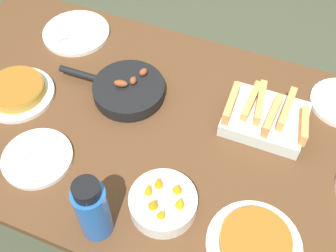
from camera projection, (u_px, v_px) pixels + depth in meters
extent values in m
plane|color=#474C38|center=(168.00, 224.00, 1.97)|extent=(14.00, 14.00, 0.00)
cube|color=brown|center=(168.00, 135.00, 1.40)|extent=(1.83, 0.94, 0.03)
cylinder|color=brown|center=(41.00, 64.00, 2.11)|extent=(0.07, 0.07, 0.70)
cube|color=silver|center=(265.00, 119.00, 1.38)|extent=(0.26, 0.21, 0.05)
cube|color=#F29E56|center=(231.00, 104.00, 1.36)|extent=(0.03, 0.15, 0.05)
cube|color=#F29E56|center=(251.00, 101.00, 1.38)|extent=(0.03, 0.16, 0.04)
cube|color=#F29E56|center=(260.00, 103.00, 1.37)|extent=(0.04, 0.17, 0.05)
cube|color=#F29E56|center=(272.00, 116.00, 1.33)|extent=(0.03, 0.16, 0.05)
cube|color=#F29E56|center=(287.00, 109.00, 1.35)|extent=(0.03, 0.16, 0.05)
cube|color=#F29E56|center=(303.00, 126.00, 1.31)|extent=(0.04, 0.13, 0.05)
cylinder|color=black|center=(129.00, 94.00, 1.48)|extent=(0.24, 0.24, 0.01)
cylinder|color=black|center=(129.00, 89.00, 1.45)|extent=(0.25, 0.25, 0.04)
cylinder|color=black|center=(79.00, 74.00, 1.49)|extent=(0.15, 0.03, 0.02)
ellipsoid|color=brown|center=(133.00, 80.00, 1.44)|extent=(0.04, 0.04, 0.03)
ellipsoid|color=brown|center=(143.00, 72.00, 1.46)|extent=(0.04, 0.04, 0.03)
ellipsoid|color=brown|center=(121.00, 83.00, 1.42)|extent=(0.05, 0.04, 0.03)
cylinder|color=white|center=(18.00, 94.00, 1.47)|extent=(0.25, 0.25, 0.02)
cylinder|color=gold|center=(16.00, 89.00, 1.45)|extent=(0.20, 0.20, 0.03)
cylinder|color=#9B601E|center=(15.00, 86.00, 1.44)|extent=(0.19, 0.19, 0.00)
cylinder|color=white|center=(254.00, 245.00, 1.14)|extent=(0.26, 0.26, 0.02)
cylinder|color=gold|center=(255.00, 242.00, 1.12)|extent=(0.19, 0.19, 0.03)
cylinder|color=#9B601E|center=(256.00, 239.00, 1.11)|extent=(0.19, 0.19, 0.00)
cylinder|color=#B2B2B7|center=(336.00, 97.00, 1.45)|extent=(0.12, 0.03, 0.01)
cylinder|color=white|center=(76.00, 33.00, 1.67)|extent=(0.26, 0.26, 0.02)
cylinder|color=#B2B2B7|center=(83.00, 30.00, 1.66)|extent=(0.08, 0.11, 0.01)
cube|color=#B2B2B7|center=(62.00, 38.00, 1.63)|extent=(0.05, 0.05, 0.00)
cylinder|color=white|center=(37.00, 158.00, 1.31)|extent=(0.22, 0.22, 0.02)
cylinder|color=#B2B2B7|center=(25.00, 157.00, 1.30)|extent=(0.06, 0.12, 0.01)
cube|color=#B2B2B7|center=(50.00, 140.00, 1.34)|extent=(0.04, 0.06, 0.00)
cylinder|color=white|center=(163.00, 203.00, 1.20)|extent=(0.20, 0.20, 0.06)
cone|color=orange|center=(180.00, 202.00, 1.16)|extent=(0.04, 0.04, 0.04)
cone|color=orange|center=(178.00, 188.00, 1.18)|extent=(0.05, 0.05, 0.04)
cone|color=orange|center=(159.00, 182.00, 1.18)|extent=(0.04, 0.04, 0.05)
cone|color=orange|center=(149.00, 189.00, 1.17)|extent=(0.03, 0.04, 0.05)
cone|color=orange|center=(154.00, 203.00, 1.14)|extent=(0.05, 0.04, 0.06)
cone|color=orange|center=(162.00, 214.00, 1.13)|extent=(0.04, 0.04, 0.04)
cylinder|color=blue|center=(93.00, 211.00, 1.11)|extent=(0.09, 0.09, 0.20)
cylinder|color=black|center=(86.00, 190.00, 1.01)|extent=(0.07, 0.07, 0.03)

